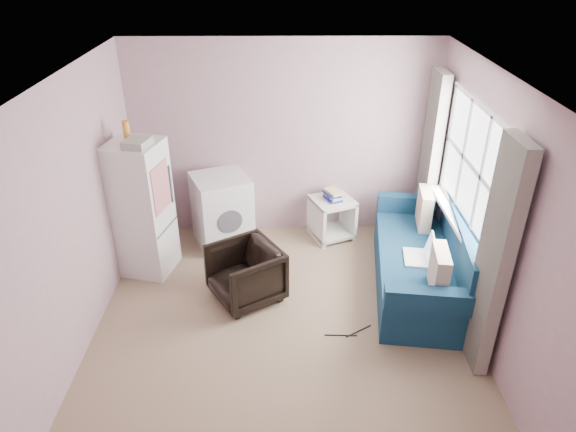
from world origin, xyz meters
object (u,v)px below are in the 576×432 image
washing_machine (222,209)px  fridge (143,208)px  side_table (332,215)px  sofa (428,262)px  armchair (245,271)px

washing_machine → fridge: bearing=-167.7°
side_table → washing_machine: bearing=-175.0°
fridge → washing_machine: size_ratio=1.97×
washing_machine → sofa: (2.37, -1.00, -0.14)m
washing_machine → sofa: size_ratio=0.42×
washing_machine → side_table: size_ratio=1.36×
armchair → side_table: 1.67m
armchair → fridge: 1.39m
sofa → armchair: bearing=-167.6°
sofa → washing_machine: bearing=164.5°
armchair → washing_machine: size_ratio=0.76×
washing_machine → side_table: washing_machine is taller
fridge → sofa: (3.18, -0.42, -0.46)m
armchair → sofa: (2.01, 0.17, -0.01)m
armchair → fridge: bearing=-148.2°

